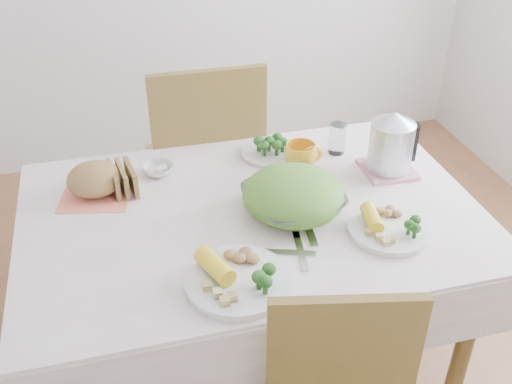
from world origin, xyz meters
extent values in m
plane|color=brown|center=(0.00, 0.00, 0.00)|extent=(3.60, 3.60, 0.00)
cube|color=brown|center=(0.00, 0.00, 0.38)|extent=(1.40, 0.90, 0.75)
cube|color=silver|center=(0.00, 0.00, 0.76)|extent=(1.50, 1.00, 0.01)
cube|color=brown|center=(-0.04, 0.72, 0.46)|extent=(0.48, 0.48, 1.06)
imported|color=white|center=(0.13, -0.04, 0.80)|extent=(0.37, 0.37, 0.08)
cylinder|color=white|center=(-0.13, -0.34, 0.77)|extent=(0.30, 0.30, 0.03)
cylinder|color=white|center=(0.39, -0.22, 0.77)|extent=(0.35, 0.35, 0.02)
cylinder|color=beige|center=(0.16, 0.34, 0.77)|extent=(0.24, 0.24, 0.02)
cube|color=#FF7860|center=(-0.49, 0.23, 0.76)|extent=(0.28, 0.28, 0.00)
ellipsoid|color=brown|center=(-0.49, 0.23, 0.82)|extent=(0.20, 0.19, 0.11)
imported|color=white|center=(-0.27, 0.31, 0.78)|extent=(0.12, 0.12, 0.03)
imported|color=yellow|center=(0.24, 0.23, 0.81)|extent=(0.14, 0.14, 0.09)
cylinder|color=white|center=(0.41, 0.29, 0.83)|extent=(0.08, 0.08, 0.12)
cube|color=#CA7B8D|center=(0.54, 0.12, 0.77)|extent=(0.18, 0.18, 0.01)
cylinder|color=#B2B5BA|center=(0.54, 0.12, 0.88)|extent=(0.21, 0.21, 0.22)
cube|color=silver|center=(0.09, -0.24, 0.76)|extent=(0.05, 0.19, 0.00)
cube|color=silver|center=(0.15, -0.13, 0.76)|extent=(0.05, 0.22, 0.00)
cube|color=silver|center=(0.03, -0.23, 0.76)|extent=(0.21, 0.09, 0.00)
camera|label=1|loc=(-0.40, -1.56, 1.90)|focal=42.00mm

